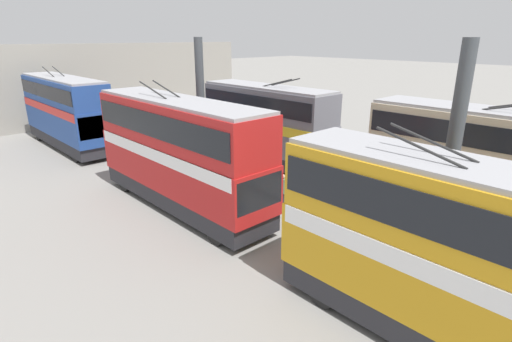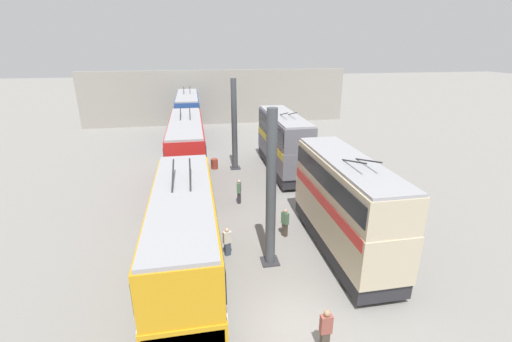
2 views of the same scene
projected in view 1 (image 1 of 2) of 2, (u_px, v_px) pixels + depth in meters
The scene contains 12 objects.
depot_back_wall at pixel (79, 85), 36.65m from camera, with size 0.50×36.00×7.27m.
support_column_near at pixel (451, 163), 13.48m from camera, with size 0.87×0.87×7.84m.
support_column_far at pixel (201, 109), 23.41m from camera, with size 0.87×0.87×7.84m.
bus_left_near at pixel (476, 161), 16.65m from camera, with size 9.01×2.54×5.74m.
bus_left_far at pixel (266, 120), 25.35m from camera, with size 9.68×2.54×5.59m.
bus_right_near at pixel (460, 251), 9.81m from camera, with size 9.66×2.54×5.65m.
bus_right_mid at pixel (179, 148), 18.48m from camera, with size 10.96×2.54×5.84m.
bus_right_far at pixel (65, 108), 28.87m from camera, with size 11.05×2.54×5.77m.
person_by_left_row at pixel (397, 209), 16.92m from camera, with size 0.48×0.42×1.72m.
person_aisle_midway at pixel (282, 190), 18.96m from camera, with size 0.47×0.36×1.74m.
person_by_right_row at pixel (383, 250), 13.81m from camera, with size 0.35×0.47×1.59m.
oil_drum at pixel (176, 169), 23.48m from camera, with size 0.65×0.65×0.88m.
Camera 1 is at (-0.59, 13.59, 7.86)m, focal length 28.00 mm.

